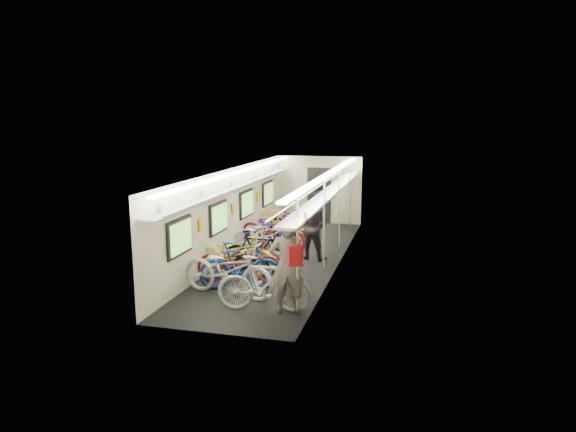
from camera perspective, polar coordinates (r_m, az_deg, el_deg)
The scene contains 16 objects.
train_car_shell at distance 14.30m, azimuth -1.12°, elevation 2.48°, with size 10.00×10.00×10.00m.
bicycle_0 at distance 11.01m, azimuth -6.68°, elevation -5.92°, with size 0.77×2.20×1.16m, color silver.
bicycle_1 at distance 11.39m, azimuth -5.33°, elevation -5.50°, with size 0.51×1.81×1.09m, color navy.
bicycle_2 at distance 11.86m, azimuth -5.43°, elevation -4.95°, with size 0.69×1.99×1.04m, color maroon.
bicycle_3 at distance 12.49m, azimuth -3.41°, elevation -4.04°, with size 0.50×1.78×1.07m, color black.
bicycle_4 at distance 12.43m, azimuth -5.99°, elevation -4.21°, with size 0.69×1.98×1.04m, color #BFD113.
bicycle_5 at distance 12.84m, azimuth -3.17°, elevation -3.77°, with size 0.47×1.67×1.00m, color #B9B9BB.
bicycle_6 at distance 14.41m, azimuth -2.13°, elevation -2.02°, with size 0.70×2.01×1.06m, color #B0B1B5.
bicycle_7 at distance 14.58m, azimuth -1.89°, elevation -2.08°, with size 0.45×1.59×0.95m, color navy.
bicycle_8 at distance 14.60m, azimuth -1.73°, elevation -1.65°, with size 0.77×2.20×1.16m, color maroon.
bicycle_9 at distance 16.10m, azimuth 0.49°, elevation -0.82°, with size 0.45×1.59×0.96m, color black.
bicycle_10 at distance 16.13m, azimuth -0.43°, elevation -0.45°, with size 0.76×2.19×1.15m, color yellow.
bicycle_11 at distance 10.07m, azimuth -2.70°, elevation -7.56°, with size 0.53×1.87×1.12m, color silver.
passenger_near at distance 9.87m, azimuth -0.06°, elevation -5.56°, with size 0.70×0.46×1.91m, color slate.
passenger_mid at distance 13.69m, azimuth 2.74°, elevation -1.10°, with size 0.88×0.69×1.81m, color black.
backpack at distance 9.35m, azimuth 0.81°, elevation -4.42°, with size 0.26×0.14×0.38m, color red.
Camera 1 is at (3.39, -12.92, 3.75)m, focal length 32.00 mm.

